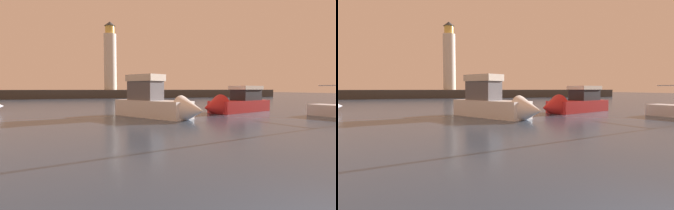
% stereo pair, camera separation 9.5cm
% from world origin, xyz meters
% --- Properties ---
extents(ground_plane, '(220.00, 220.00, 0.00)m').
position_xyz_m(ground_plane, '(0.00, 31.08, 0.00)').
color(ground_plane, '#2D3D51').
extents(breakwater, '(86.54, 6.88, 1.91)m').
position_xyz_m(breakwater, '(0.00, 62.16, 0.95)').
color(breakwater, '#423F3D').
rests_on(breakwater, ground_plane).
extents(lighthouse, '(2.90, 2.90, 16.07)m').
position_xyz_m(lighthouse, '(0.21, 62.16, 9.52)').
color(lighthouse, silver).
rests_on(lighthouse, breakwater).
extents(motorboat_1, '(6.10, 7.85, 3.60)m').
position_xyz_m(motorboat_1, '(0.95, 17.23, 1.08)').
color(motorboat_1, white).
rests_on(motorboat_1, ground_plane).
extents(motorboat_3, '(8.40, 5.25, 2.96)m').
position_xyz_m(motorboat_3, '(8.67, 19.52, 0.82)').
color(motorboat_3, '#B21E1E').
rests_on(motorboat_3, ground_plane).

